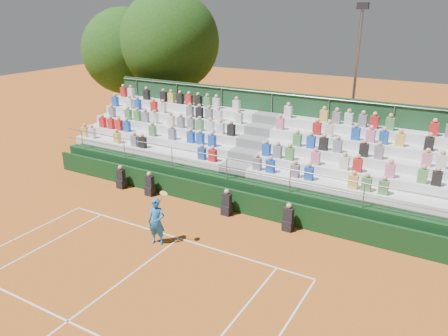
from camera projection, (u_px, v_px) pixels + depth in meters
The scene contains 8 objects.
ground at pixel (179, 238), 16.94m from camera, with size 90.00×90.00×0.00m, color #B1581D.
courtside_wall at pixel (221, 197), 19.37m from camera, with size 20.00×0.15×1.00m, color black.
line_officials at pixel (191, 196), 19.61m from camera, with size 9.22×0.40×1.19m.
grandstand at pixel (253, 164), 21.81m from camera, with size 20.00×5.20×4.40m.
tennis_player at pixel (157, 222), 16.29m from camera, with size 0.91×0.58×2.22m.
tree_west at pixel (125, 51), 30.31m from camera, with size 5.87×5.87×8.49m.
tree_east at pixel (169, 42), 28.79m from camera, with size 6.58×6.58×9.58m.
floodlight_mast at pixel (356, 74), 23.76m from camera, with size 0.60×0.25×8.68m.
Camera 1 is at (8.94, -12.10, 8.45)m, focal length 35.00 mm.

